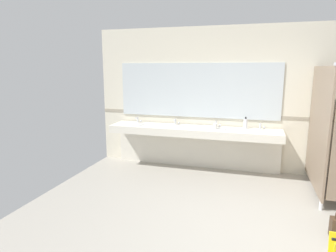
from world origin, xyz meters
TOP-DOWN VIEW (x-y plane):
  - ground_plane at (0.00, 0.00)m, footprint 7.05×5.54m
  - wall_back at (0.00, 2.53)m, footprint 7.05×0.12m
  - wall_back_tile_band at (0.00, 2.47)m, footprint 7.05×0.01m
  - vanity_counter at (-1.52, 2.24)m, footprint 3.22×0.59m
  - mirror_panel at (-1.52, 2.46)m, footprint 3.12×0.02m
  - soap_dispenser at (-0.57, 2.33)m, footprint 0.07×0.07m
  - paper_cup at (-1.10, 2.12)m, footprint 0.07×0.07m

SIDE VIEW (x-z plane):
  - ground_plane at x=0.00m, z-range -0.10..0.00m
  - vanity_counter at x=-1.52m, z-range 0.15..1.10m
  - paper_cup at x=-1.10m, z-range 0.84..0.95m
  - soap_dispenser at x=-0.57m, z-range 0.83..1.04m
  - wall_back_tile_band at x=0.00m, z-range 1.02..1.08m
  - wall_back at x=0.00m, z-range 0.00..2.71m
  - mirror_panel at x=-1.52m, z-range 0.99..2.03m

